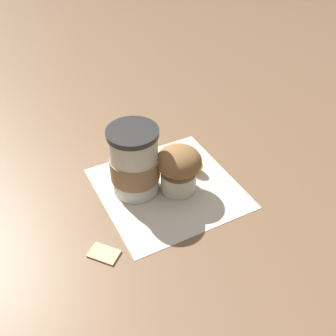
{
  "coord_description": "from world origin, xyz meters",
  "views": [
    {
      "loc": [
        -0.28,
        -0.5,
        0.53
      ],
      "look_at": [
        0.0,
        0.0,
        0.05
      ],
      "focal_mm": 42.0,
      "sensor_mm": 36.0,
      "label": 1
    }
  ],
  "objects": [
    {
      "name": "ground_plane",
      "position": [
        0.0,
        0.0,
        0.0
      ],
      "size": [
        3.0,
        3.0,
        0.0
      ],
      "primitive_type": "plane",
      "color": "brown"
    },
    {
      "name": "banana",
      "position": [
        0.03,
        0.05,
        0.02
      ],
      "size": [
        0.14,
        0.1,
        0.04
      ],
      "color": "yellow",
      "rests_on": "paper_napkin"
    },
    {
      "name": "muffin",
      "position": [
        0.02,
        -0.01,
        0.05
      ],
      "size": [
        0.09,
        0.09,
        0.1
      ],
      "color": "white",
      "rests_on": "paper_napkin"
    },
    {
      "name": "coffee_cup",
      "position": [
        -0.06,
        0.03,
        0.07
      ],
      "size": [
        0.1,
        0.1,
        0.14
      ],
      "color": "silver",
      "rests_on": "paper_napkin"
    },
    {
      "name": "sugar_packet",
      "position": [
        -0.17,
        -0.09,
        0.0
      ],
      "size": [
        0.06,
        0.06,
        0.01
      ],
      "primitive_type": "cube",
      "rotation": [
        0.0,
        0.0,
        5.39
      ],
      "color": "#E0B27F",
      "rests_on": "ground_plane"
    },
    {
      "name": "paper_napkin",
      "position": [
        0.0,
        0.0,
        0.0
      ],
      "size": [
        0.27,
        0.27,
        0.0
      ],
      "primitive_type": "cube",
      "rotation": [
        0.0,
        0.0,
        -0.02
      ],
      "color": "beige",
      "rests_on": "ground_plane"
    }
  ]
}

